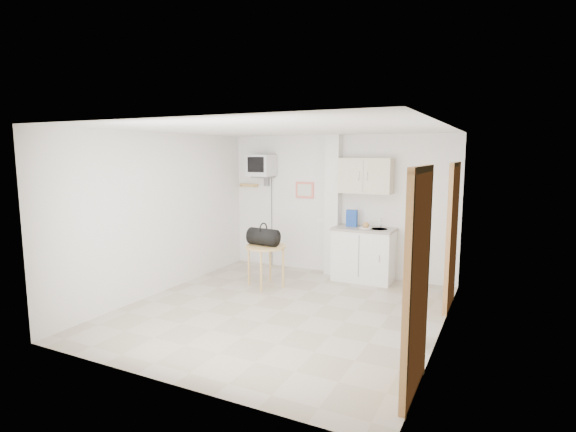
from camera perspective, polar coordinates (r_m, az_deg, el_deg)
The scene contains 7 objects.
ground at distance 6.41m, azimuth -0.89°, elevation -11.93°, with size 4.50×4.50×0.00m, color #B4A492.
room_envelope at distance 6.03m, azimuth 1.49°, elevation 1.84°, with size 4.24×4.54×2.55m.
kitchenette at distance 7.80m, azimuth 9.65°, elevation -2.29°, with size 1.03×0.58×2.10m.
crt_television at distance 8.49m, azimuth -3.38°, elevation 6.33°, with size 0.44×0.45×2.15m.
round_table at distance 7.36m, azimuth -2.85°, elevation -4.43°, with size 0.66×0.66×0.68m.
duffel_bag at distance 7.35m, azimuth -3.15°, elevation -2.64°, with size 0.53×0.33×0.38m.
water_bottle at distance 5.48m, azimuth 16.38°, elevation -14.10°, with size 0.11×0.11×0.34m.
Camera 1 is at (2.76, -5.35, 2.19)m, focal length 28.00 mm.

